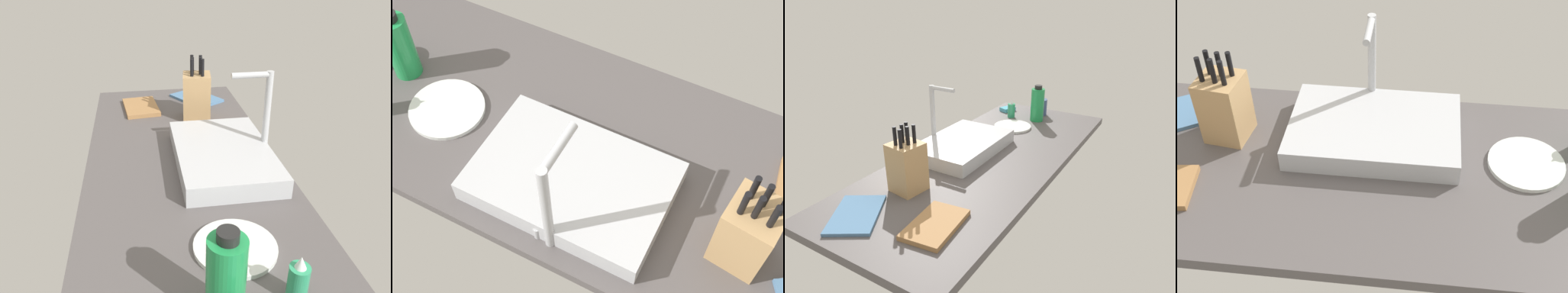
# 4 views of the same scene
# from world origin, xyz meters

# --- Properties ---
(countertop_slab) EXTENTS (1.68, 0.67, 0.04)m
(countertop_slab) POSITION_xyz_m (0.00, 0.00, 0.02)
(countertop_slab) COLOR #514C4C
(countertop_slab) RESTS_ON ground
(sink_basin) EXTENTS (0.48, 0.32, 0.06)m
(sink_basin) POSITION_xyz_m (-0.02, 0.13, 0.07)
(sink_basin) COLOR #B7BABF
(sink_basin) RESTS_ON countertop_slab
(faucet) EXTENTS (0.06, 0.14, 0.31)m
(faucet) POSITION_xyz_m (-0.04, 0.27, 0.22)
(faucet) COLOR #B7BABF
(faucet) RESTS_ON countertop_slab
(knife_block) EXTENTS (0.13, 0.13, 0.27)m
(knife_block) POSITION_xyz_m (-0.44, 0.11, 0.14)
(knife_block) COLOR tan
(knife_block) RESTS_ON countertop_slab
(dinner_plate) EXTENTS (0.21, 0.21, 0.01)m
(dinner_plate) POSITION_xyz_m (0.41, 0.07, 0.04)
(dinner_plate) COLOR silver
(dinner_plate) RESTS_ON countertop_slab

